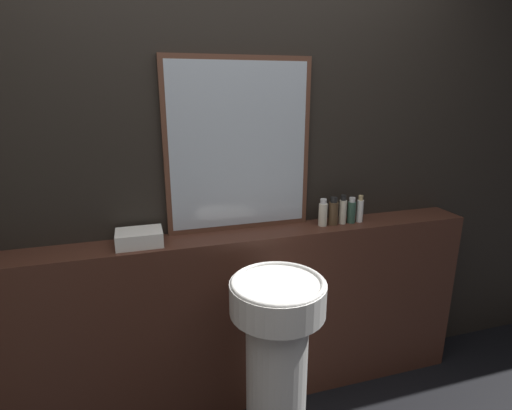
# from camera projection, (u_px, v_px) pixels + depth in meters

# --- Properties ---
(wall_back) EXTENTS (8.00, 0.06, 2.50)m
(wall_back) POSITION_uv_depth(u_px,v_px,m) (230.00, 181.00, 2.10)
(wall_back) COLOR black
(wall_back) RESTS_ON ground_plane
(vanity_counter) EXTENTS (2.65, 0.22, 1.00)m
(vanity_counter) POSITION_uv_depth(u_px,v_px,m) (239.00, 320.00, 2.18)
(vanity_counter) COLOR #422319
(vanity_counter) RESTS_ON ground_plane
(pedestal_sink) EXTENTS (0.42, 0.42, 0.94)m
(pedestal_sink) POSITION_uv_depth(u_px,v_px,m) (277.00, 360.00, 1.79)
(pedestal_sink) COLOR silver
(pedestal_sink) RESTS_ON ground_plane
(mirror) EXTENTS (0.75, 0.03, 0.87)m
(mirror) POSITION_uv_depth(u_px,v_px,m) (239.00, 147.00, 2.01)
(mirror) COLOR #563323
(mirror) RESTS_ON vanity_counter
(towel_stack) EXTENTS (0.22, 0.16, 0.07)m
(towel_stack) POSITION_uv_depth(u_px,v_px,m) (139.00, 238.00, 1.90)
(towel_stack) COLOR silver
(towel_stack) RESTS_ON vanity_counter
(shampoo_bottle) EXTENTS (0.05, 0.05, 0.15)m
(shampoo_bottle) POSITION_uv_depth(u_px,v_px,m) (323.00, 213.00, 2.16)
(shampoo_bottle) COLOR beige
(shampoo_bottle) RESTS_ON vanity_counter
(conditioner_bottle) EXTENTS (0.05, 0.05, 0.15)m
(conditioner_bottle) POSITION_uv_depth(u_px,v_px,m) (333.00, 212.00, 2.17)
(conditioner_bottle) COLOR #4C3823
(conditioner_bottle) RESTS_ON vanity_counter
(lotion_bottle) EXTENTS (0.04, 0.04, 0.16)m
(lotion_bottle) POSITION_uv_depth(u_px,v_px,m) (343.00, 210.00, 2.19)
(lotion_bottle) COLOR beige
(lotion_bottle) RESTS_ON vanity_counter
(body_wash_bottle) EXTENTS (0.05, 0.05, 0.14)m
(body_wash_bottle) POSITION_uv_depth(u_px,v_px,m) (351.00, 211.00, 2.21)
(body_wash_bottle) COLOR #2D4C3D
(body_wash_bottle) RESTS_ON vanity_counter
(hand_soap_bottle) EXTENTS (0.04, 0.04, 0.15)m
(hand_soap_bottle) POSITION_uv_depth(u_px,v_px,m) (360.00, 210.00, 2.22)
(hand_soap_bottle) COLOR white
(hand_soap_bottle) RESTS_ON vanity_counter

